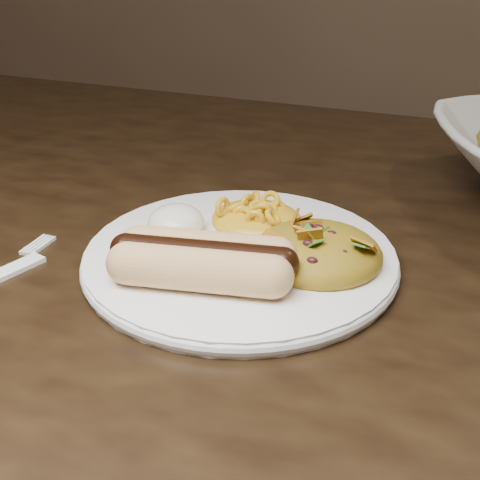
% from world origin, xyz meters
% --- Properties ---
extents(table, '(1.60, 0.90, 0.75)m').
position_xyz_m(table, '(0.00, 0.00, 0.66)').
color(table, black).
rests_on(table, floor).
extents(plate, '(0.33, 0.33, 0.01)m').
position_xyz_m(plate, '(0.07, -0.02, 0.76)').
color(plate, white).
rests_on(plate, table).
extents(hotdog, '(0.12, 0.08, 0.03)m').
position_xyz_m(hotdog, '(0.06, -0.08, 0.78)').
color(hotdog, '#F9B982').
rests_on(hotdog, plate).
extents(mac_and_cheese, '(0.10, 0.10, 0.03)m').
position_xyz_m(mac_and_cheese, '(0.07, 0.03, 0.78)').
color(mac_and_cheese, gold).
rests_on(mac_and_cheese, plate).
extents(sour_cream, '(0.06, 0.06, 0.03)m').
position_xyz_m(sour_cream, '(0.01, -0.01, 0.78)').
color(sour_cream, white).
rests_on(sour_cream, plate).
extents(taco_salad, '(0.10, 0.10, 0.05)m').
position_xyz_m(taco_salad, '(0.14, -0.02, 0.78)').
color(taco_salad, '#C7520F').
rests_on(taco_salad, plate).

